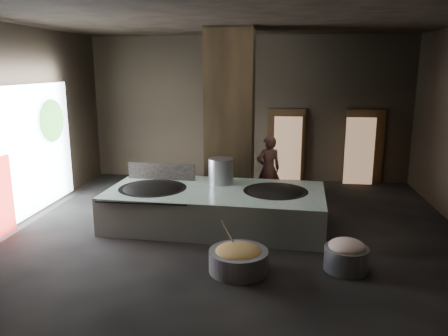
# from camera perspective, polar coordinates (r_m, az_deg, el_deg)

# --- Properties ---
(floor) EXTENTS (10.00, 9.00, 0.10)m
(floor) POSITION_cam_1_polar(r_m,az_deg,el_deg) (10.00, 1.30, -8.03)
(floor) COLOR black
(floor) RESTS_ON ground
(ceiling) EXTENTS (10.00, 9.00, 0.10)m
(ceiling) POSITION_cam_1_polar(r_m,az_deg,el_deg) (9.39, 1.45, 19.19)
(ceiling) COLOR black
(ceiling) RESTS_ON back_wall
(back_wall) EXTENTS (10.00, 0.10, 4.50)m
(back_wall) POSITION_cam_1_polar(r_m,az_deg,el_deg) (13.93, 3.24, 7.68)
(back_wall) COLOR black
(back_wall) RESTS_ON ground
(front_wall) EXTENTS (10.00, 0.10, 4.50)m
(front_wall) POSITION_cam_1_polar(r_m,az_deg,el_deg) (4.99, -3.80, -1.97)
(front_wall) COLOR black
(front_wall) RESTS_ON ground
(left_wall) EXTENTS (0.10, 9.00, 4.50)m
(left_wall) POSITION_cam_1_polar(r_m,az_deg,el_deg) (11.11, -25.63, 5.08)
(left_wall) COLOR black
(left_wall) RESTS_ON ground
(pillar) EXTENTS (1.20, 1.20, 4.50)m
(pillar) POSITION_cam_1_polar(r_m,az_deg,el_deg) (11.33, 0.81, 6.48)
(pillar) COLOR black
(pillar) RESTS_ON ground
(hearth_platform) EXTENTS (4.97, 2.58, 0.84)m
(hearth_platform) POSITION_cam_1_polar(r_m,az_deg,el_deg) (10.00, -1.10, -5.14)
(hearth_platform) COLOR silver
(hearth_platform) RESTS_ON ground
(platform_cap) EXTENTS (4.74, 2.28, 0.03)m
(platform_cap) POSITION_cam_1_polar(r_m,az_deg,el_deg) (9.89, -1.11, -2.98)
(platform_cap) COLOR black
(platform_cap) RESTS_ON hearth_platform
(wok_left) EXTENTS (1.53, 1.53, 0.42)m
(wok_left) POSITION_cam_1_polar(r_m,az_deg,el_deg) (10.16, -9.28, -3.09)
(wok_left) COLOR black
(wok_left) RESTS_ON hearth_platform
(wok_left_rim) EXTENTS (1.56, 1.56, 0.05)m
(wok_left_rim) POSITION_cam_1_polar(r_m,az_deg,el_deg) (10.14, -9.30, -2.71)
(wok_left_rim) COLOR black
(wok_left_rim) RESTS_ON hearth_platform
(wok_right) EXTENTS (1.42, 1.42, 0.40)m
(wok_right) POSITION_cam_1_polar(r_m,az_deg,el_deg) (9.86, 6.74, -3.51)
(wok_right) COLOR black
(wok_right) RESTS_ON hearth_platform
(wok_right_rim) EXTENTS (1.45, 1.45, 0.05)m
(wok_right_rim) POSITION_cam_1_polar(r_m,az_deg,el_deg) (9.84, 6.75, -3.11)
(wok_right_rim) COLOR black
(wok_right_rim) RESTS_ON hearth_platform
(stock_pot) EXTENTS (0.59, 0.59, 0.63)m
(stock_pot) POSITION_cam_1_polar(r_m,az_deg,el_deg) (10.33, -0.41, -0.47)
(stock_pot) COLOR #A1A2A8
(stock_pot) RESTS_ON hearth_platform
(splash_guard) EXTENTS (1.69, 0.16, 0.42)m
(splash_guard) POSITION_cam_1_polar(r_m,az_deg,el_deg) (10.83, -8.17, -0.51)
(splash_guard) COLOR black
(splash_guard) RESTS_ON hearth_platform
(cook) EXTENTS (0.76, 0.62, 1.80)m
(cook) POSITION_cam_1_polar(r_m,az_deg,el_deg) (11.64, 5.83, -0.17)
(cook) COLOR brown
(cook) RESTS_ON ground
(veg_basin) EXTENTS (1.40, 1.40, 0.39)m
(veg_basin) POSITION_cam_1_polar(r_m,az_deg,el_deg) (7.91, 1.89, -12.01)
(veg_basin) COLOR gray
(veg_basin) RESTS_ON ground
(veg_fill) EXTENTS (0.86, 0.86, 0.27)m
(veg_fill) POSITION_cam_1_polar(r_m,az_deg,el_deg) (7.84, 1.90, -10.98)
(veg_fill) COLOR #9EA34E
(veg_fill) RESTS_ON veg_basin
(ladle) EXTENTS (0.34, 0.29, 0.75)m
(ladle) POSITION_cam_1_polar(r_m,az_deg,el_deg) (7.92, 0.92, -9.17)
(ladle) COLOR #A1A2A8
(ladle) RESTS_ON veg_basin
(meat_basin) EXTENTS (0.99, 0.99, 0.43)m
(meat_basin) POSITION_cam_1_polar(r_m,az_deg,el_deg) (8.24, 15.65, -11.32)
(meat_basin) COLOR gray
(meat_basin) RESTS_ON ground
(meat_fill) EXTENTS (0.64, 0.64, 0.25)m
(meat_fill) POSITION_cam_1_polar(r_m,az_deg,el_deg) (8.14, 15.75, -9.80)
(meat_fill) COLOR tan
(meat_fill) RESTS_ON meat_basin
(doorway_near) EXTENTS (1.18, 0.08, 2.38)m
(doorway_near) POSITION_cam_1_polar(r_m,az_deg,el_deg) (13.95, 8.08, 2.82)
(doorway_near) COLOR black
(doorway_near) RESTS_ON ground
(doorway_near_glow) EXTENTS (0.85, 0.04, 2.02)m
(doorway_near_glow) POSITION_cam_1_polar(r_m,az_deg,el_deg) (13.81, 8.29, 2.49)
(doorway_near_glow) COLOR #8C6647
(doorway_near_glow) RESTS_ON ground
(doorway_far) EXTENTS (1.18, 0.08, 2.38)m
(doorway_far) POSITION_cam_1_polar(r_m,az_deg,el_deg) (14.21, 17.81, 2.50)
(doorway_far) COLOR black
(doorway_far) RESTS_ON ground
(doorway_far_glow) EXTENTS (0.87, 0.04, 2.05)m
(doorway_far_glow) POSITION_cam_1_polar(r_m,az_deg,el_deg) (13.89, 17.27, 2.10)
(doorway_far_glow) COLOR #8C6647
(doorway_far_glow) RESTS_ON ground
(left_opening) EXTENTS (0.04, 4.20, 3.10)m
(left_opening) POSITION_cam_1_polar(r_m,az_deg,el_deg) (11.32, -24.35, 1.99)
(left_opening) COLOR white
(left_opening) RESTS_ON ground
(tree_silhouette) EXTENTS (0.28, 1.10, 1.10)m
(tree_silhouette) POSITION_cam_1_polar(r_m,az_deg,el_deg) (12.13, -21.54, 5.77)
(tree_silhouette) COLOR #194714
(tree_silhouette) RESTS_ON left_opening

